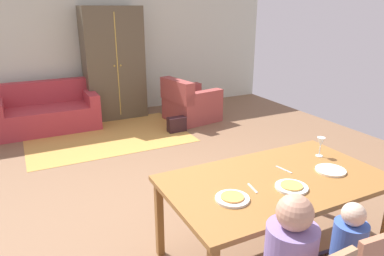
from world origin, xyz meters
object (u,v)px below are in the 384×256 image
Objects in this scene: plate_near_child at (291,187)px; couch at (48,113)px; dining_table at (275,186)px; plate_near_man at (232,199)px; wine_glass at (321,143)px; plate_near_woman at (331,170)px; armchair at (190,104)px; armoire at (114,64)px; handbag at (177,124)px.

couch is (-1.36, 4.70, -0.47)m from plate_near_child.
dining_table is 7.26× the size of plate_near_man.
dining_table is 0.71m from wine_glass.
armchair is at bearing 81.08° from plate_near_woman.
couch is at bearing -170.20° from armoire.
armchair is at bearing -15.03° from couch.
armchair is (0.47, 3.67, -0.57)m from wine_glass.
wine_glass is 4.82m from couch.
couch is 5.29× the size of handbag.
armoire is 6.56× the size of handbag.
armoire is (-0.07, 4.74, 0.36)m from dining_table.
dining_table is 0.51m from plate_near_woman.
couch reaches higher than plate_near_woman.
plate_near_woman is at bearing 1.15° from plate_near_man.
armchair is at bearing 74.48° from plate_near_child.
handbag is (0.62, 3.36, -0.56)m from dining_table.
dining_table is 0.52m from plate_near_man.
plate_near_woman is 0.15× the size of couch.
handbag is (1.99, -1.16, -0.17)m from couch.
handbag is at bearing 72.13° from plate_near_man.
plate_near_child is (0.50, -0.06, 0.00)m from plate_near_man.
couch is (-1.86, 4.62, -0.47)m from plate_near_woman.
couch is at bearing 149.76° from handbag.
armoire is (-0.72, 4.56, 0.16)m from wine_glass.
wine_glass reaches higher than armchair.
armoire reaches higher than plate_near_child.
handbag is at bearing 90.56° from wine_glass.
armoire reaches higher than armchair.
armoire is (1.30, 0.22, 0.75)m from couch.
plate_near_child is at bearing -105.52° from armchair.
couch is (-0.86, 4.64, -0.47)m from plate_near_man.
wine_glass is at bearing 61.13° from plate_near_woman.
dining_table is at bearing 13.51° from plate_near_man.
plate_near_child is at bearing -89.24° from armoire.
plate_near_woman is at bearing -68.03° from couch.
dining_table is 7.26× the size of plate_near_child.
plate_near_man is 4.89m from armoire.
armoire is at bearing 116.46° from handbag.
handbag is (-0.50, -0.49, -0.19)m from armchair.
armchair reaches higher than plate_near_child.
couch is 1.51m from armoire.
plate_near_woman reaches higher than handbag.
wine_glass is (0.15, 0.28, 0.12)m from plate_near_woman.
armoire reaches higher than couch.
plate_near_man is at bearing -79.45° from couch.
plate_near_woman is 0.78× the size of handbag.
plate_near_woman is 5.00m from couch.
dining_table is at bearing 168.68° from plate_near_woman.
plate_near_man is at bearing -112.18° from armchair.
dining_table is 4.03m from armchair.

